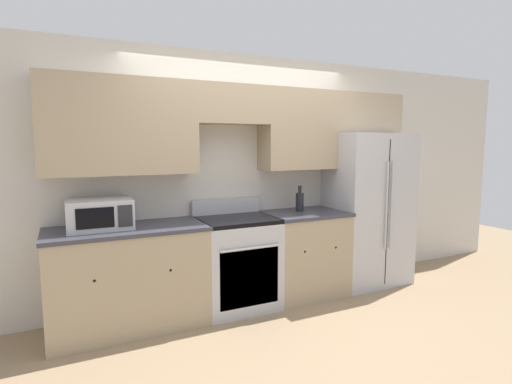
{
  "coord_description": "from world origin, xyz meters",
  "views": [
    {
      "loc": [
        -1.76,
        -3.31,
        1.65
      ],
      "look_at": [
        0.0,
        0.31,
        1.17
      ],
      "focal_mm": 28.0,
      "sensor_mm": 36.0,
      "label": 1
    }
  ],
  "objects": [
    {
      "name": "ground_plane",
      "position": [
        0.0,
        0.0,
        0.0
      ],
      "size": [
        12.0,
        12.0,
        0.0
      ],
      "primitive_type": "plane",
      "color": "#937A5B"
    },
    {
      "name": "wall_back",
      "position": [
        0.01,
        0.57,
        1.54
      ],
      "size": [
        8.0,
        0.39,
        2.6
      ],
      "color": "beige",
      "rests_on": "ground_plane"
    },
    {
      "name": "lower_cabinets_left",
      "position": [
        -1.27,
        0.31,
        0.46
      ],
      "size": [
        1.38,
        0.64,
        0.92
      ],
      "color": "tan",
      "rests_on": "ground_plane"
    },
    {
      "name": "lower_cabinets_right",
      "position": [
        0.59,
        0.31,
        0.46
      ],
      "size": [
        0.88,
        0.64,
        0.92
      ],
      "color": "tan",
      "rests_on": "ground_plane"
    },
    {
      "name": "oven_range",
      "position": [
        -0.21,
        0.31,
        0.47
      ],
      "size": [
        0.76,
        0.65,
        1.08
      ],
      "color": "#B7B7BC",
      "rests_on": "ground_plane"
    },
    {
      "name": "refrigerator",
      "position": [
        1.48,
        0.39,
        0.89
      ],
      "size": [
        0.93,
        0.81,
        1.78
      ],
      "color": "#B7B7BC",
      "rests_on": "ground_plane"
    },
    {
      "name": "microwave",
      "position": [
        -1.49,
        0.36,
        1.05
      ],
      "size": [
        0.54,
        0.42,
        0.26
      ],
      "color": "#B7B7BC",
      "rests_on": "lower_cabinets_left"
    },
    {
      "name": "bottle",
      "position": [
        0.57,
        0.38,
        1.03
      ],
      "size": [
        0.09,
        0.09,
        0.28
      ],
      "color": "black",
      "rests_on": "lower_cabinets_right"
    }
  ]
}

